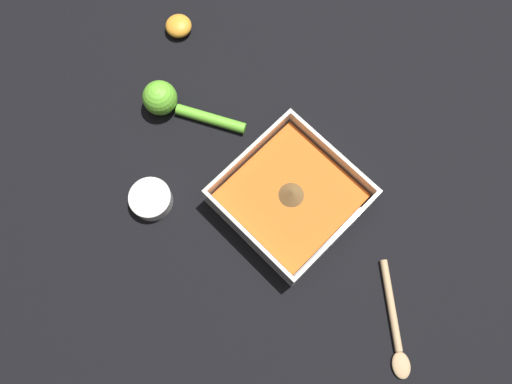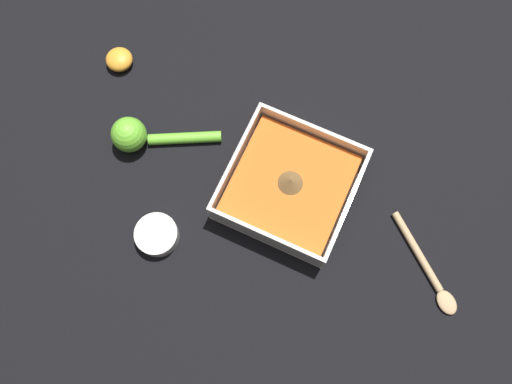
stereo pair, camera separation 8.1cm
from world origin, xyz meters
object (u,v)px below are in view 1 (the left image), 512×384
(square_dish, at_px, (290,198))
(wooden_spoon, at_px, (395,326))
(lemon_squeezer, at_px, (168,102))
(spice_bowl, at_px, (151,199))
(lemon_half, at_px, (179,26))

(square_dish, bearing_deg, wooden_spoon, 83.19)
(lemon_squeezer, distance_m, wooden_spoon, 0.52)
(lemon_squeezer, relative_size, wooden_spoon, 1.13)
(square_dish, relative_size, spice_bowl, 2.88)
(spice_bowl, xyz_separation_m, wooden_spoon, (-0.13, 0.42, -0.01))
(lemon_half, bearing_deg, lemon_squeezer, 41.73)
(spice_bowl, height_order, lemon_half, same)
(spice_bowl, bearing_deg, wooden_spoon, 107.56)
(spice_bowl, bearing_deg, square_dish, 135.00)
(lemon_half, xyz_separation_m, wooden_spoon, (0.12, 0.63, -0.01))
(lemon_half, relative_size, wooden_spoon, 0.32)
(lemon_half, bearing_deg, square_dish, 76.06)
(spice_bowl, bearing_deg, lemon_squeezer, -142.29)
(lemon_squeezer, height_order, wooden_spoon, lemon_squeezer)
(spice_bowl, relative_size, lemon_half, 1.44)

